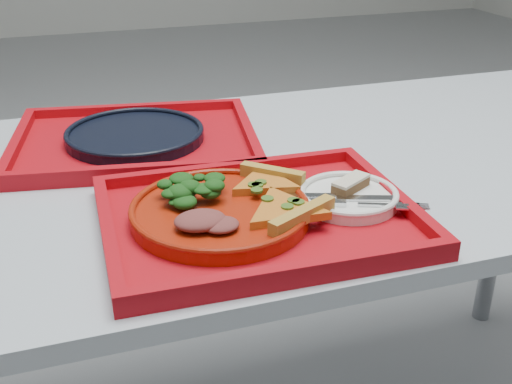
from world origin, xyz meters
TOP-DOWN VIEW (x-y plane):
  - table at (0.00, 0.00)m, footprint 1.60×0.80m
  - tray_main at (-0.18, -0.21)m, footprint 0.46×0.36m
  - tray_far at (-0.30, 0.16)m, footprint 0.50×0.42m
  - dinner_plate at (-0.24, -0.20)m, footprint 0.26×0.26m
  - side_plate at (-0.04, -0.21)m, footprint 0.15×0.15m
  - navy_plate at (-0.30, 0.16)m, footprint 0.26×0.26m
  - pizza_slice_a at (-0.15, -0.25)m, footprint 0.17×0.18m
  - pizza_slice_b at (-0.15, -0.15)m, footprint 0.16×0.16m
  - salad_heap at (-0.27, -0.16)m, footprint 0.09×0.08m
  - meat_portion at (-0.28, -0.25)m, footprint 0.07×0.06m
  - dessert_bar at (-0.03, -0.19)m, footprint 0.07×0.06m
  - knife at (-0.05, -0.22)m, footprint 0.18×0.08m
  - fork at (-0.04, -0.25)m, footprint 0.18×0.09m

SIDE VIEW (x-z plane):
  - table at x=0.00m, z-range 0.30..1.05m
  - tray_main at x=-0.18m, z-range 0.75..0.76m
  - tray_far at x=-0.30m, z-range 0.75..0.76m
  - side_plate at x=-0.04m, z-range 0.76..0.78m
  - navy_plate at x=-0.30m, z-range 0.76..0.78m
  - dinner_plate at x=-0.24m, z-range 0.76..0.78m
  - knife at x=-0.05m, z-range 0.78..0.78m
  - fork at x=-0.04m, z-range 0.78..0.78m
  - dessert_bar at x=-0.03m, z-range 0.78..0.79m
  - pizza_slice_a at x=-0.15m, z-range 0.78..0.80m
  - pizza_slice_b at x=-0.15m, z-range 0.78..0.80m
  - meat_portion at x=-0.28m, z-range 0.78..0.80m
  - salad_heap at x=-0.27m, z-range 0.78..0.82m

